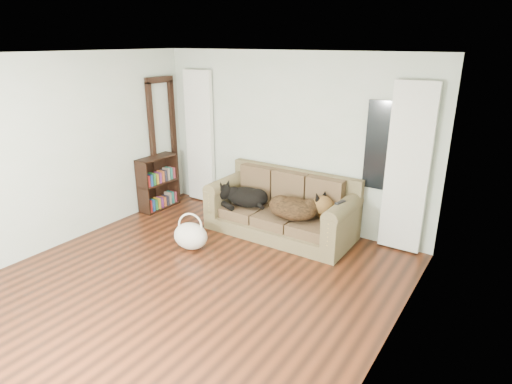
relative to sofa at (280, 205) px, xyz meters
The scene contains 15 objects.
floor 2.03m from the sofa, 95.05° to the right, with size 5.00×5.00×0.00m, color black.
ceiling 2.92m from the sofa, 95.05° to the right, with size 5.00×5.00×0.00m, color white.
wall_back 1.01m from the sofa, 108.39° to the left, with size 4.50×0.04×2.60m, color silver.
wall_left 3.24m from the sofa, 140.83° to the right, with size 0.04×5.00×2.60m, color silver.
wall_right 2.99m from the sofa, 43.58° to the right, with size 0.04×5.00×2.60m, color silver.
curtain_left 2.05m from the sofa, 166.65° to the left, with size 0.55×0.08×2.25m, color white.
curtain_right 1.82m from the sofa, 15.31° to the left, with size 0.55×0.08×2.25m, color white.
window_pane 1.67m from the sofa, 21.21° to the left, with size 0.50×0.03×1.20m, color black.
door_casing 2.45m from the sofa, behind, with size 0.07×0.60×2.10m, color black.
sofa is the anchor object (origin of this frame).
dog_black_lab 0.59m from the sofa, behind, with size 0.67×0.47×0.29m, color black.
dog_shepherd 0.33m from the sofa, 16.25° to the right, with size 0.76×0.54×0.33m, color black.
tv_remote 1.00m from the sofa, ahead, with size 0.05×0.19×0.02m, color black.
tote_bag 1.38m from the sofa, 125.93° to the right, with size 0.50×0.39×0.37m, color beige.
bookshelf 2.28m from the sofa, behind, with size 0.27×0.72×0.91m, color black.
Camera 1 is at (3.06, -3.10, 2.74)m, focal length 30.00 mm.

